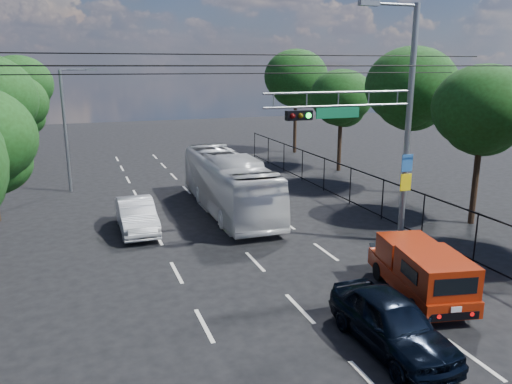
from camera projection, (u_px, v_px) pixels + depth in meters
name	position (u px, v px, depth m)	size (l,w,h in m)	color
lane_markings	(213.00, 218.00, 24.34)	(6.12, 38.00, 0.01)	beige
signal_mast	(383.00, 118.00, 19.34)	(6.43, 0.39, 9.50)	slate
streetlight_left	(68.00, 124.00, 28.55)	(2.09, 0.22, 7.08)	slate
utility_wires	(247.00, 65.00, 17.86)	(22.00, 5.04, 0.74)	black
fence_right	(369.00, 193.00, 24.95)	(0.06, 34.03, 2.00)	black
tree_right_b	(483.00, 115.00, 22.30)	(4.50, 4.50, 7.31)	black
tree_right_c	(411.00, 93.00, 27.80)	(5.10, 5.10, 8.29)	black
tree_right_d	(341.00, 101.00, 34.25)	(4.32, 4.32, 7.02)	black
tree_right_e	(296.00, 82.00, 41.34)	(5.28, 5.28, 8.58)	black
tree_left_d	(13.00, 108.00, 30.10)	(4.20, 4.20, 6.83)	black
tree_left_e	(20.00, 89.00, 37.12)	(4.92, 4.92, 7.99)	black
red_pickup	(421.00, 270.00, 15.77)	(2.56, 4.89, 1.73)	black
navy_hatchback	(392.00, 322.00, 12.96)	(1.72, 4.27, 1.45)	black
white_bus	(229.00, 183.00, 25.18)	(2.43, 10.38, 2.89)	silver
white_van	(137.00, 215.00, 22.25)	(1.53, 4.38, 1.44)	silver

